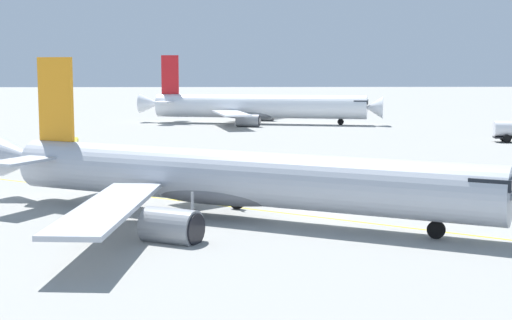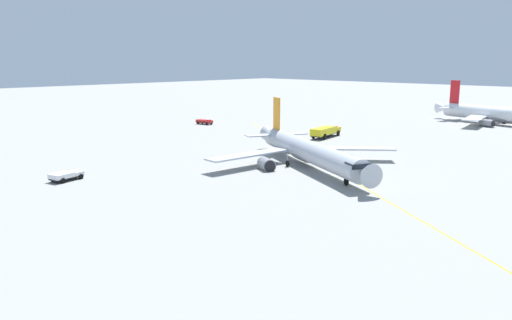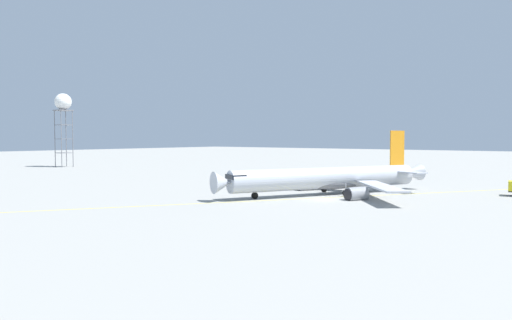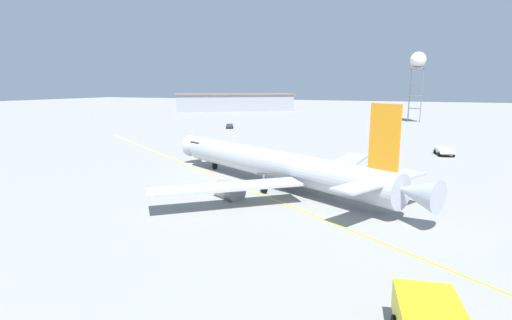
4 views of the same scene
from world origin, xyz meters
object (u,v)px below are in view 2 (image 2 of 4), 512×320
object	(u,v)px
airliner_main	(307,152)
airliner_secondary	(502,115)
pushback_tug_truck	(66,175)
fire_tender_truck	(325,131)
ops_pickup_truck	(204,122)

from	to	relation	value
airliner_main	airliner_secondary	world-z (taller)	airliner_secondary
airliner_secondary	pushback_tug_truck	distance (m)	120.28
airliner_secondary	fire_tender_truck	bearing A→B (deg)	-99.80
airliner_main	fire_tender_truck	size ratio (longest dim) A/B	3.41
pushback_tug_truck	ops_pickup_truck	xyz separation A→B (m)	(-37.91, 60.01, -0.00)
airliner_secondary	ops_pickup_truck	distance (m)	85.03
airliner_secondary	pushback_tug_truck	world-z (taller)	airliner_secondary
ops_pickup_truck	pushback_tug_truck	bearing A→B (deg)	-64.21
airliner_main	pushback_tug_truck	distance (m)	39.83
fire_tender_truck	pushback_tug_truck	size ratio (longest dim) A/B	2.10
airliner_main	ops_pickup_truck	world-z (taller)	airliner_main
airliner_secondary	ops_pickup_truck	size ratio (longest dim) A/B	8.18
airliner_main	fire_tender_truck	distance (m)	34.90
airliner_main	ops_pickup_truck	xyz separation A→B (m)	(-58.39, 25.91, -1.89)
pushback_tug_truck	ops_pickup_truck	bearing A→B (deg)	20.05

